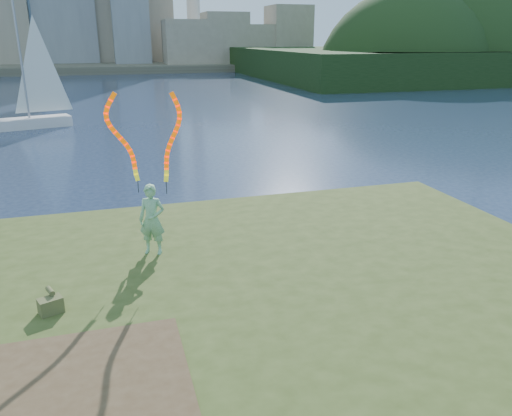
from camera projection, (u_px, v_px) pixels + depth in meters
name	position (u px, v px, depth m)	size (l,w,h in m)	color
ground	(194.00, 307.00, 11.02)	(320.00, 320.00, 0.00)	#1A2742
grassy_knoll	(215.00, 354.00, 8.83)	(20.00, 18.00, 0.80)	#344317
dirt_patch	(79.00, 388.00, 7.27)	(3.20, 3.00, 0.02)	#47331E
far_shore	(110.00, 64.00, 96.96)	(320.00, 40.00, 1.20)	#4D4838
wooded_hill	(492.00, 73.00, 81.38)	(78.00, 50.00, 63.00)	black
woman_with_ribbons	(151.00, 196.00, 11.41)	(1.91, 0.85, 4.05)	#258033
canvas_bag	(51.00, 304.00, 9.23)	(0.49, 0.55, 0.40)	#4F5329
sailboat	(32.00, 106.00, 32.47)	(5.33, 2.99, 8.07)	silver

